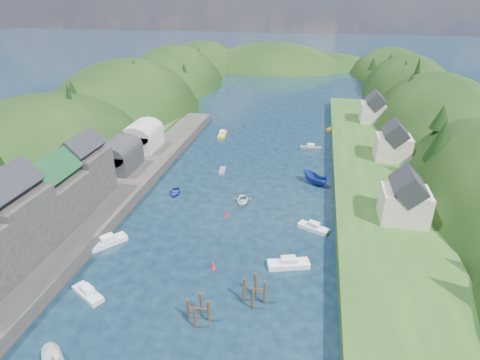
% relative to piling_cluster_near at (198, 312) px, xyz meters
% --- Properties ---
extents(ground, '(600.00, 600.00, 0.00)m').
position_rel_piling_cluster_near_xyz_m(ground, '(-0.88, 52.17, -1.19)').
color(ground, black).
rests_on(ground, ground).
extents(hillside_left, '(44.00, 245.56, 52.00)m').
position_rel_piling_cluster_near_xyz_m(hillside_left, '(-45.88, 77.17, -9.22)').
color(hillside_left, black).
rests_on(hillside_left, ground).
extents(hillside_right, '(36.00, 245.56, 48.00)m').
position_rel_piling_cluster_near_xyz_m(hillside_right, '(44.12, 77.17, -8.60)').
color(hillside_right, black).
rests_on(hillside_right, ground).
extents(far_hills, '(103.00, 68.00, 44.00)m').
position_rel_piling_cluster_near_xyz_m(far_hills, '(0.34, 176.17, -11.99)').
color(far_hills, black).
rests_on(far_hills, ground).
extents(hill_trees, '(91.06, 144.47, 12.70)m').
position_rel_piling_cluster_near_xyz_m(hill_trees, '(-1.14, 66.43, 9.87)').
color(hill_trees, black).
rests_on(hill_trees, ground).
extents(quay_left, '(12.00, 110.00, 2.00)m').
position_rel_piling_cluster_near_xyz_m(quay_left, '(-24.88, 22.17, -0.19)').
color(quay_left, '#2D2B28').
rests_on(quay_left, ground).
extents(terrace_left_grass, '(12.00, 110.00, 2.50)m').
position_rel_piling_cluster_near_xyz_m(terrace_left_grass, '(-31.88, 22.17, 0.06)').
color(terrace_left_grass, '#234719').
rests_on(terrace_left_grass, ground).
extents(quayside_buildings, '(8.00, 35.84, 12.90)m').
position_rel_piling_cluster_near_xyz_m(quayside_buildings, '(-26.88, 8.56, 5.90)').
color(quayside_buildings, '#2D2B28').
rests_on(quayside_buildings, quay_left).
extents(boat_sheds, '(7.00, 21.00, 7.50)m').
position_rel_piling_cluster_near_xyz_m(boat_sheds, '(-26.88, 41.17, 4.09)').
color(boat_sheds, '#2D2D30').
rests_on(boat_sheds, quay_left).
extents(terrace_right, '(16.00, 120.00, 2.40)m').
position_rel_piling_cluster_near_xyz_m(terrace_right, '(24.12, 42.17, 0.01)').
color(terrace_right, '#234719').
rests_on(terrace_right, ground).
extents(right_bank_cottages, '(9.00, 59.24, 8.41)m').
position_rel_piling_cluster_near_xyz_m(right_bank_cottages, '(27.12, 50.50, 4.66)').
color(right_bank_cottages, beige).
rests_on(right_bank_cottages, terrace_right).
extents(piling_cluster_near, '(2.96, 2.79, 3.52)m').
position_rel_piling_cluster_near_xyz_m(piling_cluster_near, '(0.00, 0.00, 0.00)').
color(piling_cluster_near, '#382314').
rests_on(piling_cluster_near, ground).
extents(piling_cluster_far, '(3.10, 2.91, 3.90)m').
position_rel_piling_cluster_near_xyz_m(piling_cluster_far, '(5.87, 4.20, 0.19)').
color(piling_cluster_far, '#382314').
rests_on(piling_cluster_far, ground).
extents(channel_buoy_near, '(0.70, 0.70, 1.10)m').
position_rel_piling_cluster_near_xyz_m(channel_buoy_near, '(-0.69, 9.55, -0.71)').
color(channel_buoy_near, red).
rests_on(channel_buoy_near, ground).
extents(channel_buoy_far, '(0.70, 0.70, 1.10)m').
position_rel_piling_cluster_near_xyz_m(channel_buoy_far, '(-2.09, 23.79, -0.71)').
color(channel_buoy_far, red).
rests_on(channel_buoy_far, ground).
extents(moored_boats, '(38.00, 89.17, 2.30)m').
position_rel_piling_cluster_near_xyz_m(moored_boats, '(-0.58, 22.92, -0.56)').
color(moored_boats, yellow).
rests_on(moored_boats, ground).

